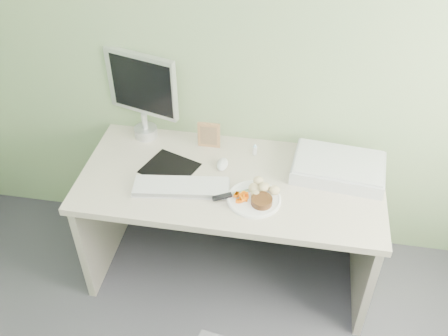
% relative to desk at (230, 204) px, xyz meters
% --- Properties ---
extents(wall_back, '(3.50, 0.00, 3.50)m').
position_rel_desk_xyz_m(wall_back, '(0.00, 0.38, 0.80)').
color(wall_back, gray).
rests_on(wall_back, floor).
extents(desk, '(1.60, 0.75, 0.73)m').
position_rel_desk_xyz_m(desk, '(0.00, 0.00, 0.00)').
color(desk, beige).
rests_on(desk, floor).
extents(plate, '(0.27, 0.27, 0.01)m').
position_rel_desk_xyz_m(plate, '(0.14, -0.14, 0.19)').
color(plate, white).
rests_on(plate, desk).
extents(steak, '(0.11, 0.11, 0.03)m').
position_rel_desk_xyz_m(steak, '(0.18, -0.18, 0.21)').
color(steak, black).
rests_on(steak, plate).
extents(potato_pile, '(0.12, 0.09, 0.06)m').
position_rel_desk_xyz_m(potato_pile, '(0.18, -0.09, 0.23)').
color(potato_pile, tan).
rests_on(potato_pile, plate).
extents(carrot_heap, '(0.07, 0.06, 0.04)m').
position_rel_desk_xyz_m(carrot_heap, '(0.08, -0.16, 0.22)').
color(carrot_heap, '#FF6505').
rests_on(carrot_heap, plate).
extents(steak_knife, '(0.24, 0.15, 0.02)m').
position_rel_desk_xyz_m(steak_knife, '(0.02, -0.15, 0.21)').
color(steak_knife, silver).
rests_on(steak_knife, plate).
extents(mousepad, '(0.33, 0.31, 0.00)m').
position_rel_desk_xyz_m(mousepad, '(-0.34, 0.03, 0.18)').
color(mousepad, black).
rests_on(mousepad, desk).
extents(keyboard, '(0.50, 0.21, 0.02)m').
position_rel_desk_xyz_m(keyboard, '(-0.24, -0.12, 0.20)').
color(keyboard, white).
rests_on(keyboard, desk).
extents(computer_mouse, '(0.06, 0.11, 0.04)m').
position_rel_desk_xyz_m(computer_mouse, '(-0.06, 0.09, 0.20)').
color(computer_mouse, white).
rests_on(computer_mouse, desk).
extents(photo_frame, '(0.13, 0.02, 0.16)m').
position_rel_desk_xyz_m(photo_frame, '(-0.17, 0.26, 0.26)').
color(photo_frame, '#A36C4C').
rests_on(photo_frame, desk).
extents(eyedrop_bottle, '(0.02, 0.02, 0.07)m').
position_rel_desk_xyz_m(eyedrop_bottle, '(0.10, 0.23, 0.22)').
color(eyedrop_bottle, white).
rests_on(eyedrop_bottle, desk).
extents(scanner, '(0.50, 0.36, 0.07)m').
position_rel_desk_xyz_m(scanner, '(0.56, 0.14, 0.22)').
color(scanner, silver).
rests_on(scanner, desk).
extents(monitor, '(0.42, 0.17, 0.52)m').
position_rel_desk_xyz_m(monitor, '(-0.55, 0.31, 0.47)').
color(monitor, silver).
rests_on(monitor, desk).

